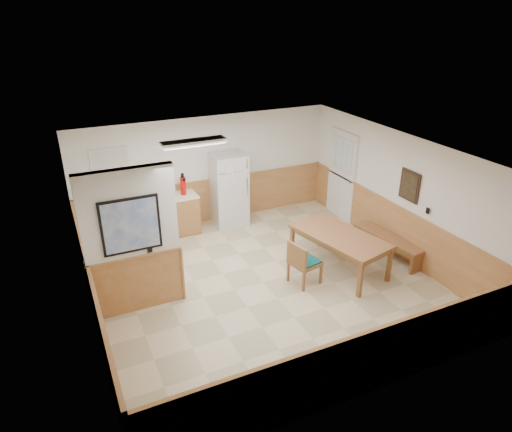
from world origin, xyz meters
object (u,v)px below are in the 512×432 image
refrigerator (229,190)px  dining_table (340,239)px  dining_bench (388,241)px  dining_chair (301,261)px  soap_bottle (114,201)px  fire_extinguisher (183,185)px

refrigerator → dining_table: size_ratio=0.83×
refrigerator → dining_bench: refrigerator is taller
dining_chair → soap_bottle: 4.11m
soap_bottle → dining_chair: bearing=-47.4°
dining_chair → fire_extinguisher: size_ratio=1.73×
fire_extinguisher → dining_chair: bearing=-54.7°
dining_table → soap_bottle: (-3.69, 2.85, 0.34)m
refrigerator → soap_bottle: (-2.55, 0.04, 0.15)m
refrigerator → soap_bottle: refrigerator is taller
dining_chair → soap_bottle: soap_bottle is taller
dining_chair → fire_extinguisher: fire_extinguisher is taller
dining_table → soap_bottle: bearing=128.9°
fire_extinguisher → soap_bottle: size_ratio=2.41×
dining_bench → dining_chair: 2.14m
soap_bottle → fire_extinguisher: bearing=0.0°
dining_bench → fire_extinguisher: fire_extinguisher is taller
dining_table → refrigerator: bearing=98.6°
refrigerator → fire_extinguisher: bearing=-179.5°
dining_table → fire_extinguisher: (-2.20, 2.85, 0.46)m
refrigerator → dining_chair: (0.21, -2.97, -0.35)m
dining_bench → soap_bottle: bearing=142.6°
dining_chair → dining_bench: bearing=-7.4°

